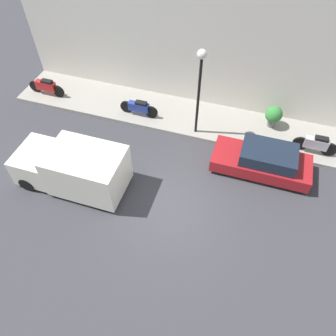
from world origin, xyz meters
TOP-DOWN VIEW (x-y plane):
  - ground_plane at (0.00, 0.00)m, footprint 60.00×60.00m
  - sidewalk at (5.27, 0.00)m, footprint 2.66×19.17m
  - building_facade at (6.75, 0.00)m, footprint 0.30×19.17m
  - parked_car at (2.94, -3.18)m, footprint 1.67×4.03m
  - delivery_van at (-0.05, 3.94)m, footprint 1.97×4.41m
  - motorcycle_blue at (4.65, 2.98)m, footprint 0.30×1.92m
  - motorcycle_red at (4.75, 8.15)m, footprint 0.30×1.99m
  - scooter_silver at (4.61, -5.24)m, footprint 0.30×1.88m
  - streetlamp at (4.33, 0.04)m, footprint 0.39×0.39m
  - potted_plant at (5.81, -3.28)m, footprint 0.79×0.79m

SIDE VIEW (x-z plane):
  - ground_plane at x=0.00m, z-range 0.00..0.00m
  - sidewalk at x=5.27m, z-range 0.00..0.14m
  - motorcycle_blue at x=4.65m, z-range 0.18..0.98m
  - motorcycle_red at x=4.75m, z-range 0.18..1.05m
  - parked_car at x=2.94m, z-range -0.03..1.27m
  - scooter_silver at x=4.61m, z-range 0.18..1.08m
  - potted_plant at x=5.81m, z-range 0.24..1.31m
  - delivery_van at x=-0.05m, z-range 0.01..1.93m
  - streetlamp at x=4.33m, z-range 1.06..5.22m
  - building_facade at x=6.75m, z-range 0.00..6.31m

